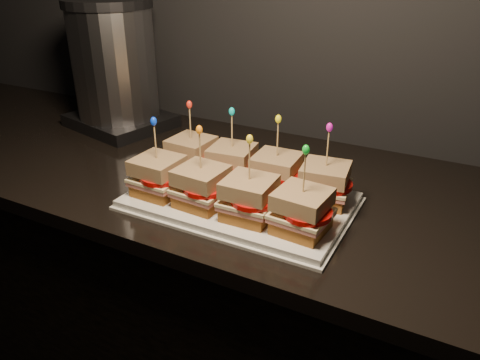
% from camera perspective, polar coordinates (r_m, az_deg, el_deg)
% --- Properties ---
extents(cabinet, '(2.56, 0.59, 0.91)m').
position_cam_1_polar(cabinet, '(1.33, -0.03, -18.81)').
color(cabinet, black).
rests_on(cabinet, ground).
extents(granite_slab, '(2.60, 0.63, 0.03)m').
position_cam_1_polar(granite_slab, '(1.05, -0.04, -0.31)').
color(granite_slab, black).
rests_on(granite_slab, cabinet).
extents(platter, '(0.42, 0.26, 0.02)m').
position_cam_1_polar(platter, '(0.92, 0.00, -2.57)').
color(platter, silver).
rests_on(platter, granite_slab).
extents(platter_rim, '(0.43, 0.27, 0.01)m').
position_cam_1_polar(platter_rim, '(0.93, 0.00, -2.89)').
color(platter_rim, silver).
rests_on(platter_rim, granite_slab).
extents(sandwich_0_bread_bot, '(0.09, 0.09, 0.02)m').
position_cam_1_polar(sandwich_0_bread_bot, '(1.03, -5.84, 1.73)').
color(sandwich_0_bread_bot, brown).
rests_on(sandwich_0_bread_bot, platter).
extents(sandwich_0_ham, '(0.10, 0.09, 0.01)m').
position_cam_1_polar(sandwich_0_ham, '(1.02, -5.88, 2.53)').
color(sandwich_0_ham, '#C55C54').
rests_on(sandwich_0_ham, sandwich_0_bread_bot).
extents(sandwich_0_cheese, '(0.10, 0.10, 0.01)m').
position_cam_1_polar(sandwich_0_cheese, '(1.02, -5.89, 2.89)').
color(sandwich_0_cheese, beige).
rests_on(sandwich_0_cheese, sandwich_0_ham).
extents(sandwich_0_tomato, '(0.08, 0.08, 0.01)m').
position_cam_1_polar(sandwich_0_tomato, '(1.01, -5.53, 3.04)').
color(sandwich_0_tomato, '#BA0B09').
rests_on(sandwich_0_tomato, sandwich_0_cheese).
extents(sandwich_0_bread_top, '(0.09, 0.09, 0.03)m').
position_cam_1_polar(sandwich_0_bread_top, '(1.01, -5.96, 4.27)').
color(sandwich_0_bread_top, '#56280B').
rests_on(sandwich_0_bread_top, sandwich_0_tomato).
extents(sandwich_0_pick, '(0.00, 0.00, 0.09)m').
position_cam_1_polar(sandwich_0_pick, '(1.00, -6.08, 6.65)').
color(sandwich_0_pick, tan).
rests_on(sandwich_0_pick, sandwich_0_bread_top).
extents(sandwich_0_frill, '(0.01, 0.01, 0.02)m').
position_cam_1_polar(sandwich_0_frill, '(0.98, -6.20, 9.13)').
color(sandwich_0_frill, red).
rests_on(sandwich_0_frill, sandwich_0_pick).
extents(sandwich_1_bread_bot, '(0.09, 0.09, 0.02)m').
position_cam_1_polar(sandwich_1_bread_bot, '(0.98, -0.95, 0.62)').
color(sandwich_1_bread_bot, brown).
rests_on(sandwich_1_bread_bot, platter).
extents(sandwich_1_ham, '(0.10, 0.10, 0.01)m').
position_cam_1_polar(sandwich_1_ham, '(0.98, -0.95, 1.45)').
color(sandwich_1_ham, '#C55C54').
rests_on(sandwich_1_ham, sandwich_1_bread_bot).
extents(sandwich_1_cheese, '(0.10, 0.10, 0.01)m').
position_cam_1_polar(sandwich_1_cheese, '(0.97, -0.96, 1.83)').
color(sandwich_1_cheese, beige).
rests_on(sandwich_1_cheese, sandwich_1_ham).
extents(sandwich_1_tomato, '(0.08, 0.08, 0.01)m').
position_cam_1_polar(sandwich_1_tomato, '(0.96, -0.50, 1.97)').
color(sandwich_1_tomato, '#BA0B09').
rests_on(sandwich_1_tomato, sandwich_1_cheese).
extents(sandwich_1_bread_top, '(0.09, 0.09, 0.03)m').
position_cam_1_polar(sandwich_1_bread_top, '(0.96, -0.97, 3.27)').
color(sandwich_1_bread_top, '#56280B').
rests_on(sandwich_1_bread_top, sandwich_1_tomato).
extents(sandwich_1_pick, '(0.00, 0.00, 0.09)m').
position_cam_1_polar(sandwich_1_pick, '(0.95, -0.99, 5.76)').
color(sandwich_1_pick, tan).
rests_on(sandwich_1_pick, sandwich_1_bread_top).
extents(sandwich_1_frill, '(0.01, 0.01, 0.02)m').
position_cam_1_polar(sandwich_1_frill, '(0.93, -1.01, 8.36)').
color(sandwich_1_frill, '#08B8B1').
rests_on(sandwich_1_frill, sandwich_1_pick).
extents(sandwich_2_bread_bot, '(0.09, 0.09, 0.02)m').
position_cam_1_polar(sandwich_2_bread_bot, '(0.94, 4.39, -0.59)').
color(sandwich_2_bread_bot, brown).
rests_on(sandwich_2_bread_bot, platter).
extents(sandwich_2_ham, '(0.10, 0.09, 0.01)m').
position_cam_1_polar(sandwich_2_ham, '(0.94, 4.42, 0.26)').
color(sandwich_2_ham, '#C55C54').
rests_on(sandwich_2_ham, sandwich_2_bread_bot).
extents(sandwich_2_cheese, '(0.10, 0.09, 0.01)m').
position_cam_1_polar(sandwich_2_cheese, '(0.93, 4.44, 0.65)').
color(sandwich_2_cheese, beige).
rests_on(sandwich_2_cheese, sandwich_2_ham).
extents(sandwich_2_tomato, '(0.08, 0.08, 0.01)m').
position_cam_1_polar(sandwich_2_tomato, '(0.92, 4.99, 0.78)').
color(sandwich_2_tomato, '#BA0B09').
rests_on(sandwich_2_tomato, sandwich_2_cheese).
extents(sandwich_2_bread_top, '(0.09, 0.09, 0.03)m').
position_cam_1_polar(sandwich_2_bread_top, '(0.92, 4.49, 2.14)').
color(sandwich_2_bread_top, '#56280B').
rests_on(sandwich_2_bread_top, sandwich_2_tomato).
extents(sandwich_2_pick, '(0.00, 0.00, 0.09)m').
position_cam_1_polar(sandwich_2_pick, '(0.91, 4.59, 4.72)').
color(sandwich_2_pick, tan).
rests_on(sandwich_2_pick, sandwich_2_bread_top).
extents(sandwich_2_frill, '(0.01, 0.01, 0.02)m').
position_cam_1_polar(sandwich_2_frill, '(0.89, 4.69, 7.42)').
color(sandwich_2_frill, yellow).
rests_on(sandwich_2_frill, sandwich_2_pick).
extents(sandwich_3_bread_bot, '(0.09, 0.09, 0.02)m').
position_cam_1_polar(sandwich_3_bread_bot, '(0.91, 10.14, -1.89)').
color(sandwich_3_bread_bot, brown).
rests_on(sandwich_3_bread_bot, platter).
extents(sandwich_3_ham, '(0.10, 0.10, 0.01)m').
position_cam_1_polar(sandwich_3_ham, '(0.91, 10.22, -1.02)').
color(sandwich_3_ham, '#C55C54').
rests_on(sandwich_3_ham, sandwich_3_bread_bot).
extents(sandwich_3_cheese, '(0.10, 0.10, 0.01)m').
position_cam_1_polar(sandwich_3_cheese, '(0.90, 10.25, -0.62)').
color(sandwich_3_cheese, beige).
rests_on(sandwich_3_cheese, sandwich_3_ham).
extents(sandwich_3_tomato, '(0.08, 0.08, 0.01)m').
position_cam_1_polar(sandwich_3_tomato, '(0.89, 10.90, -0.50)').
color(sandwich_3_tomato, '#BA0B09').
rests_on(sandwich_3_tomato, sandwich_3_cheese).
extents(sandwich_3_bread_top, '(0.10, 0.10, 0.03)m').
position_cam_1_polar(sandwich_3_bread_top, '(0.89, 10.39, 0.91)').
color(sandwich_3_bread_top, '#56280B').
rests_on(sandwich_3_bread_top, sandwich_3_tomato).
extents(sandwich_3_pick, '(0.00, 0.00, 0.09)m').
position_cam_1_polar(sandwich_3_pick, '(0.87, 10.62, 3.55)').
color(sandwich_3_pick, tan).
rests_on(sandwich_3_pick, sandwich_3_bread_top).
extents(sandwich_3_frill, '(0.01, 0.01, 0.02)m').
position_cam_1_polar(sandwich_3_frill, '(0.86, 10.86, 6.33)').
color(sandwich_3_frill, '#D713A9').
rests_on(sandwich_3_frill, sandwich_3_pick).
extents(sandwich_4_bread_bot, '(0.09, 0.09, 0.02)m').
position_cam_1_polar(sandwich_4_bread_bot, '(0.94, -9.82, -0.94)').
color(sandwich_4_bread_bot, brown).
rests_on(sandwich_4_bread_bot, platter).
extents(sandwich_4_ham, '(0.09, 0.09, 0.01)m').
position_cam_1_polar(sandwich_4_ham, '(0.94, -9.89, -0.08)').
color(sandwich_4_ham, '#C55C54').
rests_on(sandwich_4_ham, sandwich_4_bread_bot).
extents(sandwich_4_cheese, '(0.10, 0.09, 0.01)m').
position_cam_1_polar(sandwich_4_cheese, '(0.93, -9.92, 0.31)').
color(sandwich_4_cheese, beige).
rests_on(sandwich_4_cheese, sandwich_4_ham).
extents(sandwich_4_tomato, '(0.08, 0.08, 0.01)m').
position_cam_1_polar(sandwich_4_tomato, '(0.92, -9.58, 0.43)').
color(sandwich_4_tomato, '#BA0B09').
rests_on(sandwich_4_tomato, sandwich_4_cheese).
extents(sandwich_4_bread_top, '(0.09, 0.09, 0.03)m').
position_cam_1_polar(sandwich_4_bread_top, '(0.92, -10.04, 1.79)').
color(sandwich_4_bread_top, '#56280B').
rests_on(sandwich_4_bread_top, sandwich_4_tomato).
extents(sandwich_4_pick, '(0.00, 0.00, 0.09)m').
position_cam_1_polar(sandwich_4_pick, '(0.91, -10.26, 4.37)').
color(sandwich_4_pick, tan).
rests_on(sandwich_4_pick, sandwich_4_bread_top).
extents(sandwich_4_frill, '(0.01, 0.01, 0.02)m').
position_cam_1_polar(sandwich_4_frill, '(0.89, -10.49, 7.06)').
color(sandwich_4_frill, '#0B38E3').
rests_on(sandwich_4_frill, sandwich_4_pick).
extents(sandwich_5_bread_bot, '(0.09, 0.09, 0.02)m').
position_cam_1_polar(sandwich_5_bread_bot, '(0.89, -4.66, -2.30)').
color(sandwich_5_bread_bot, brown).
rests_on(sandwich_5_bread_bot, platter).
extents(sandwich_5_ham, '(0.10, 0.09, 0.01)m').
position_cam_1_polar(sandwich_5_ham, '(0.88, -4.69, -1.41)').
color(sandwich_5_ham, '#C55C54').
rests_on(sandwich_5_ham, sandwich_5_bread_bot).
extents(sandwich_5_cheese, '(0.10, 0.10, 0.01)m').
position_cam_1_polar(sandwich_5_cheese, '(0.88, -4.71, -1.00)').
color(sandwich_5_cheese, beige).
rests_on(sandwich_5_cheese, sandwich_5_ham).
extents(sandwich_5_tomato, '(0.08, 0.08, 0.01)m').
position_cam_1_polar(sandwich_5_tomato, '(0.87, -4.26, -0.89)').
color(sandwich_5_tomato, '#BA0B09').
rests_on(sandwich_5_tomato, sandwich_5_cheese).
extents(sandwich_5_bread_top, '(0.09, 0.09, 0.03)m').
position_cam_1_polar(sandwich_5_bread_top, '(0.87, -4.77, 0.56)').
color(sandwich_5_bread_top, '#56280B').
rests_on(sandwich_5_bread_top, sandwich_5_tomato).
extents(sandwich_5_pick, '(0.00, 0.00, 0.09)m').
position_cam_1_polar(sandwich_5_pick, '(0.85, -4.88, 3.27)').
color(sandwich_5_pick, tan).
rests_on(sandwich_5_pick, sandwich_5_bread_top).
extents(sandwich_5_frill, '(0.01, 0.01, 0.02)m').
position_cam_1_polar(sandwich_5_frill, '(0.83, -5.00, 6.12)').
color(sandwich_5_frill, orange).
rests_on(sandwich_5_frill, sandwich_5_pick).
extents(sandwich_6_bread_bot, '(0.09, 0.09, 0.02)m').
position_cam_1_polar(sandwich_6_bread_bot, '(0.85, 1.10, -3.81)').
color(sandwich_6_bread_bot, brown).
rests_on(sandwich_6_bread_bot, platter).
extents(sandwich_6_ham, '(0.10, 0.09, 0.01)m').
position_cam_1_polar(sandwich_6_ham, '(0.84, 1.11, -2.88)').
color(sandwich_6_ham, '#C55C54').
rests_on(sandwich_6_ham, sandwich_6_bread_bot).
extents(sandwich_6_cheese, '(0.10, 0.09, 0.01)m').
position_cam_1_polar(sandwich_6_cheese, '(0.84, 1.11, -2.46)').
color(sandwich_6_cheese, beige).
rests_on(sandwich_6_cheese, sandwich_6_ham).
extents(sandwich_6_tomato, '(0.08, 0.08, 0.01)m').
position_cam_1_polar(sandwich_6_tomato, '(0.82, 1.68, -2.36)').
color(sandwich_6_tomato, '#BA0B09').
rests_on(sandwich_6_tomato, sandwich_6_cheese).
extents(sandwich_6_bread_top, '(0.09, 0.09, 0.03)m').
position_cam_1_polar(sandwich_6_bread_top, '(0.82, 1.13, -0.83)').
color(sandwich_6_bread_top, '#56280B').
rests_on(sandwich_6_bread_top, sandwich_6_tomato).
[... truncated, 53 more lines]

